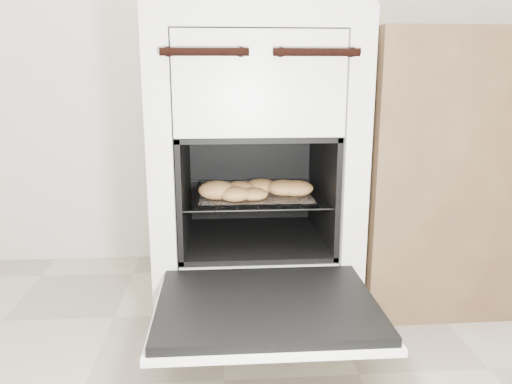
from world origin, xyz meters
TOP-DOWN VIEW (x-y plane):
  - stove at (0.10, 1.18)m, footprint 0.58×0.65m
  - oven_door at (0.10, 0.68)m, footprint 0.52×0.41m
  - oven_rack at (0.10, 1.11)m, footprint 0.42×0.41m
  - foil_sheet at (0.10, 1.09)m, footprint 0.33×0.29m
  - baked_rolls at (0.10, 1.04)m, footprint 0.38×0.21m
  - counter at (0.85, 1.21)m, footprint 0.86×0.58m

SIDE VIEW (x-z plane):
  - oven_door at x=0.10m, z-range 0.18..0.21m
  - oven_rack at x=0.10m, z-range 0.36..0.37m
  - foil_sheet at x=0.10m, z-range 0.37..0.37m
  - baked_rolls at x=0.10m, z-range 0.37..0.42m
  - counter at x=0.85m, z-range 0.00..0.85m
  - stove at x=0.10m, z-range -0.01..0.88m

